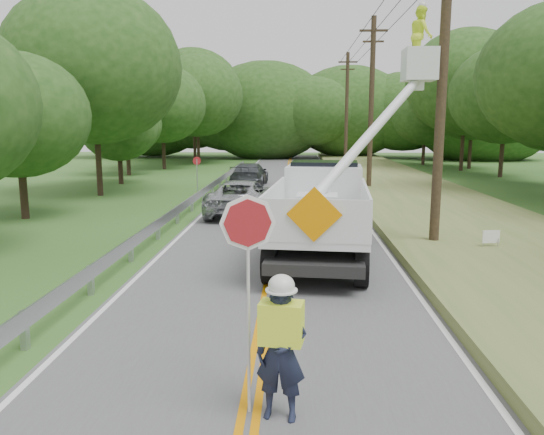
{
  "coord_description": "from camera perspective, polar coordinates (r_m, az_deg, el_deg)",
  "views": [
    {
      "loc": [
        0.59,
        -7.45,
        3.86
      ],
      "look_at": [
        0.0,
        6.0,
        1.5
      ],
      "focal_mm": 34.66,
      "sensor_mm": 36.0,
      "label": 1
    }
  ],
  "objects": [
    {
      "name": "treeline_horizon",
      "position": [
        63.71,
        3.99,
        11.4
      ],
      "size": [
        57.01,
        15.64,
        12.68
      ],
      "color": "#1D4113",
      "rests_on": "ground"
    },
    {
      "name": "yard_sign",
      "position": [
        16.96,
        22.7,
        -2.03
      ],
      "size": [
        0.54,
        0.14,
        0.79
      ],
      "color": "white",
      "rests_on": "ground"
    },
    {
      "name": "guardrail",
      "position": [
        23.07,
        -9.04,
        1.58
      ],
      "size": [
        0.18,
        48.0,
        0.77
      ],
      "color": "#A6A9AD",
      "rests_on": "ground"
    },
    {
      "name": "flagger",
      "position": [
        7.02,
        0.9,
        -13.38
      ],
      "size": [
        1.16,
        0.54,
        2.98
      ],
      "color": "#191E33",
      "rests_on": "road"
    },
    {
      "name": "road",
      "position": [
        21.81,
        0.93,
        -0.23
      ],
      "size": [
        7.2,
        96.0,
        0.03
      ],
      "color": "#515154",
      "rests_on": "ground"
    },
    {
      "name": "ground",
      "position": [
        8.42,
        -1.89,
        -17.37
      ],
      "size": [
        140.0,
        140.0,
        0.0
      ],
      "primitive_type": "plane",
      "color": "#274F1B",
      "rests_on": "ground"
    },
    {
      "name": "stop_sign_permanent",
      "position": [
        29.28,
        -8.15,
        5.06
      ],
      "size": [
        0.43,
        0.22,
        2.19
      ],
      "color": "#A6A9AD",
      "rests_on": "ground"
    },
    {
      "name": "suv_darkgrey",
      "position": [
        33.8,
        -2.45,
        4.69
      ],
      "size": [
        2.26,
        5.21,
        1.49
      ],
      "primitive_type": "imported",
      "rotation": [
        0.0,
        0.0,
        3.11
      ],
      "color": "#3F4347",
      "rests_on": "road"
    },
    {
      "name": "suv_silver",
      "position": [
        23.02,
        -3.32,
        2.24
      ],
      "size": [
        2.8,
        5.59,
        1.52
      ],
      "primitive_type": "imported",
      "rotation": [
        0.0,
        0.0,
        3.09
      ],
      "color": "#A7A9AD",
      "rests_on": "road"
    },
    {
      "name": "treeline_left",
      "position": [
        41.64,
        -13.02,
        13.07
      ],
      "size": [
        10.7,
        57.07,
        11.93
      ],
      "color": "#332319",
      "rests_on": "ground"
    },
    {
      "name": "tall_grass_verge",
      "position": [
        22.72,
        19.13,
        -0.01
      ],
      "size": [
        7.0,
        96.0,
        0.3
      ],
      "primitive_type": "cube",
      "color": "#52692F",
      "rests_on": "ground"
    },
    {
      "name": "bucket_truck",
      "position": [
        16.47,
        6.14,
        2.16
      ],
      "size": [
        5.02,
        7.79,
        7.32
      ],
      "color": "black",
      "rests_on": "road"
    },
    {
      "name": "treeline_right",
      "position": [
        37.2,
        26.97,
        12.55
      ],
      "size": [
        11.07,
        50.92,
        11.91
      ],
      "color": "#332319",
      "rests_on": "ground"
    },
    {
      "name": "utility_poles",
      "position": [
        24.9,
        13.05,
        12.94
      ],
      "size": [
        1.6,
        43.3,
        10.0
      ],
      "color": "black",
      "rests_on": "ground"
    }
  ]
}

